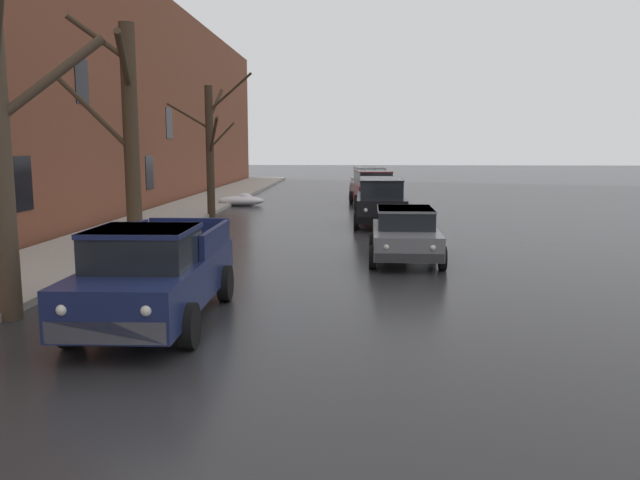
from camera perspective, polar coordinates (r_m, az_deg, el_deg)
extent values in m
cube|color=#A8A399|center=(20.99, -18.92, -0.27)|extent=(3.26, 80.00, 0.15)
cube|color=brown|center=(21.78, -24.96, 13.68)|extent=(0.60, 80.00, 10.73)
cube|color=black|center=(20.60, -25.06, 4.57)|extent=(0.08, 1.10, 1.60)
cube|color=black|center=(31.49, -15.00, 5.84)|extent=(0.08, 1.10, 1.60)
cube|color=black|center=(24.80, -20.52, 13.10)|extent=(0.08, 1.10, 1.60)
cube|color=black|center=(34.91, -13.34, 10.10)|extent=(0.08, 1.10, 1.60)
ellipsoid|color=white|center=(33.29, -7.04, 3.49)|extent=(2.38, 1.05, 0.51)
ellipsoid|color=white|center=(33.27, -6.69, 3.62)|extent=(0.78, 0.65, 0.65)
ellipsoid|color=white|center=(33.03, -6.11, 3.39)|extent=(0.50, 0.42, 0.42)
ellipsoid|color=white|center=(17.77, -15.68, -0.46)|extent=(1.76, 0.92, 0.87)
ellipsoid|color=white|center=(17.73, -14.49, -1.18)|extent=(0.50, 0.42, 0.42)
ellipsoid|color=white|center=(18.06, -16.68, -0.57)|extent=(0.89, 0.74, 0.74)
cylinder|color=#4C3D2D|center=(12.44, -26.55, 5.08)|extent=(0.41, 0.41, 5.10)
cylinder|color=#4C3D2D|center=(12.34, -22.88, 13.15)|extent=(1.85, 0.76, 1.56)
cylinder|color=#423323|center=(18.56, -16.47, 8.38)|extent=(0.42, 0.42, 6.36)
cylinder|color=#423323|center=(17.61, -17.12, 15.04)|extent=(0.70, 2.23, 1.27)
cylinder|color=#423323|center=(18.42, -19.35, 10.46)|extent=(1.70, 1.07, 1.96)
cylinder|color=#423323|center=(18.64, -19.19, 16.62)|extent=(1.45, 0.92, 1.15)
cylinder|color=#382B1E|center=(28.00, -9.78, 7.71)|extent=(0.34, 0.34, 5.59)
cylinder|color=#382B1E|center=(28.52, -11.67, 10.78)|extent=(2.01, 0.67, 1.17)
cylinder|color=#382B1E|center=(28.73, -9.29, 11.82)|extent=(0.44, 1.57, 1.43)
cylinder|color=#382B1E|center=(27.61, -8.05, 12.90)|extent=(2.00, 0.68, 1.58)
cylinder|color=#382B1E|center=(27.04, -9.49, 9.16)|extent=(0.86, 1.92, 1.51)
cylinder|color=#382B1E|center=(28.06, -8.74, 9.19)|extent=(1.09, 0.43, 1.15)
cube|color=navy|center=(11.61, -14.32, -3.50)|extent=(1.88, 5.11, 0.76)
cube|color=black|center=(10.82, -15.50, -0.64)|extent=(1.61, 1.65, 0.64)
cube|color=navy|center=(10.78, -15.56, 0.83)|extent=(1.65, 1.70, 0.08)
cube|color=navy|center=(12.28, -9.29, 0.14)|extent=(0.14, 2.44, 0.44)
cube|color=navy|center=(12.72, -16.82, 0.17)|extent=(0.14, 2.44, 0.44)
cube|color=navy|center=(13.89, -11.55, 1.03)|extent=(1.70, 0.13, 0.44)
cube|color=#B7B7BC|center=(9.37, -18.53, -7.80)|extent=(1.71, 0.15, 0.32)
sphere|color=white|center=(9.07, -15.23, -6.10)|extent=(0.16, 0.16, 0.16)
sphere|color=white|center=(9.48, -22.04, -5.80)|extent=(0.16, 0.16, 0.16)
cylinder|color=black|center=(10.03, -11.59, -7.52)|extent=(0.23, 0.72, 0.72)
cylinder|color=black|center=(10.61, -21.37, -7.06)|extent=(0.23, 0.72, 0.72)
cylinder|color=black|center=(12.93, -8.44, -3.84)|extent=(0.23, 0.72, 0.72)
cylinder|color=black|center=(13.38, -16.23, -3.67)|extent=(0.23, 0.72, 0.72)
cube|color=slate|center=(17.32, 7.59, 0.10)|extent=(1.81, 3.99, 0.60)
cube|color=black|center=(17.45, 7.59, 2.02)|extent=(1.52, 2.09, 0.52)
cube|color=slate|center=(17.42, 7.61, 2.77)|extent=(1.55, 2.13, 0.06)
cube|color=#303032|center=(15.45, 7.96, -1.59)|extent=(1.67, 0.17, 0.22)
cube|color=#303032|center=(19.25, 7.27, 0.40)|extent=(1.67, 0.17, 0.22)
cylinder|color=black|center=(16.24, 10.87, -1.60)|extent=(0.20, 0.60, 0.60)
cylinder|color=black|center=(16.13, 4.71, -1.54)|extent=(0.20, 0.60, 0.60)
cylinder|color=black|center=(18.64, 10.04, -0.30)|extent=(0.20, 0.60, 0.60)
cylinder|color=black|center=(18.55, 4.69, -0.24)|extent=(0.20, 0.60, 0.60)
sphere|color=silver|center=(15.43, 10.03, -0.68)|extent=(0.14, 0.14, 0.14)
sphere|color=silver|center=(15.36, 5.93, -0.63)|extent=(0.14, 0.14, 0.14)
cube|color=black|center=(25.04, 5.41, 3.02)|extent=(1.89, 4.81, 0.80)
cube|color=black|center=(25.03, 5.43, 4.72)|extent=(1.61, 3.37, 0.68)
cube|color=black|center=(25.02, 5.44, 5.43)|extent=(1.65, 3.44, 0.06)
cube|color=black|center=(22.74, 5.57, 1.76)|extent=(1.78, 0.15, 0.22)
cube|color=black|center=(27.40, 5.26, 2.90)|extent=(1.78, 0.15, 0.22)
cylinder|color=black|center=(23.66, 7.75, 1.69)|extent=(0.19, 0.68, 0.68)
cylinder|color=black|center=(23.60, 3.25, 1.74)|extent=(0.19, 0.68, 0.68)
cylinder|color=black|center=(26.60, 7.31, 2.44)|extent=(0.19, 0.68, 0.68)
cylinder|color=black|center=(26.55, 3.30, 2.48)|extent=(0.19, 0.68, 0.68)
sphere|color=silver|center=(22.70, 7.08, 2.64)|extent=(0.14, 0.14, 0.14)
sphere|color=silver|center=(22.66, 4.09, 2.67)|extent=(0.14, 0.14, 0.14)
cube|color=maroon|center=(32.80, 4.69, 4.31)|extent=(2.28, 4.51, 0.80)
cube|color=black|center=(32.80, 4.70, 5.60)|extent=(1.89, 3.19, 0.68)
cube|color=maroon|center=(32.78, 4.70, 6.14)|extent=(1.93, 3.25, 0.06)
cube|color=black|center=(30.72, 5.20, 3.50)|extent=(1.82, 0.30, 0.22)
cube|color=black|center=(34.92, 4.23, 4.10)|extent=(1.82, 0.30, 0.22)
cylinder|color=black|center=(31.64, 6.71, 3.40)|extent=(0.25, 0.69, 0.68)
cylinder|color=black|center=(31.39, 3.28, 3.40)|extent=(0.25, 0.69, 0.68)
cylinder|color=black|center=(34.29, 5.97, 3.80)|extent=(0.25, 0.69, 0.68)
cylinder|color=black|center=(34.06, 2.80, 3.80)|extent=(0.25, 0.69, 0.68)
sphere|color=silver|center=(30.76, 6.33, 4.16)|extent=(0.14, 0.14, 0.14)
sphere|color=silver|center=(30.59, 4.09, 4.17)|extent=(0.14, 0.14, 0.14)
cube|color=silver|center=(38.56, 4.40, 4.92)|extent=(2.24, 4.36, 0.80)
cube|color=black|center=(38.56, 4.41, 6.03)|extent=(1.86, 3.08, 0.68)
cube|color=silver|center=(38.55, 4.41, 6.49)|extent=(1.90, 3.14, 0.06)
cube|color=slate|center=(36.55, 4.78, 4.29)|extent=(1.82, 0.29, 0.22)
cube|color=slate|center=(40.61, 4.05, 4.71)|extent=(1.82, 0.29, 0.22)
cylinder|color=black|center=(37.42, 6.08, 4.18)|extent=(0.24, 0.69, 0.68)
cylinder|color=black|center=(37.19, 3.19, 4.19)|extent=(0.24, 0.69, 0.68)
cylinder|color=black|center=(40.00, 5.52, 4.46)|extent=(0.24, 0.69, 0.68)
cylinder|color=black|center=(39.78, 2.82, 4.47)|extent=(0.24, 0.69, 0.68)
sphere|color=silver|center=(36.57, 5.74, 4.84)|extent=(0.14, 0.14, 0.14)
sphere|color=silver|center=(36.42, 3.86, 4.85)|extent=(0.14, 0.14, 0.14)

